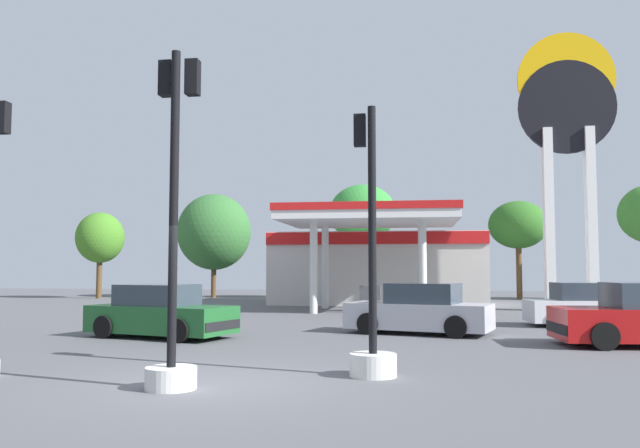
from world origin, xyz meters
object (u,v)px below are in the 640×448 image
Objects in this scene: traffic_signal_0 at (173,276)px; tree_2 at (363,213)px; station_pole_sign at (567,132)px; car_2 at (589,306)px; car_0 at (161,313)px; tree_1 at (214,232)px; car_1 at (420,311)px; tree_0 at (100,238)px; tree_3 at (518,225)px; traffic_signal_1 at (372,311)px.

traffic_signal_0 is 0.75× the size of tree_2.
car_2 is (-1.24, -7.59, -7.25)m from station_pole_sign.
tree_1 reaches higher than car_0.
traffic_signal_0 reaches higher than car_2.
car_1 is at bearing -121.64° from station_pole_sign.
car_2 is 19.99m from tree_2.
tree_0 reaches higher than traffic_signal_0.
tree_0 is at bearing 162.41° from station_pole_sign.
tree_1 is at bearing 135.42° from car_2.
station_pole_sign is 10.57m from car_2.
car_0 is 0.71× the size of tree_3.
station_pole_sign is at bearing 43.38° from car_0.
car_0 is at bearing -75.46° from tree_1.
traffic_signal_0 is 31.53m from tree_1.
car_0 is 8.06m from traffic_signal_1.
tree_3 is at bearing 1.06° from tree_1.
tree_1 reaches higher than traffic_signal_0.
tree_3 reaches higher than traffic_signal_1.
tree_1 reaches higher than car_1.
tree_1 is 9.69m from tree_2.
tree_1 is (-9.06, 30.10, 2.48)m from traffic_signal_0.
traffic_signal_1 is 0.79× the size of tree_3.
tree_1 is at bearing 17.26° from tree_0.
traffic_signal_0 is at bearing -91.08° from tree_2.
station_pole_sign is at bearing 67.54° from traffic_signal_1.
tree_1 reaches higher than tree_3.
station_pole_sign is 23.12m from traffic_signal_0.
tree_0 reaches higher than car_1.
car_1 is 0.65× the size of tree_1.
tree_0 is at bearing 121.17° from car_0.
tree_1 is 1.12× the size of tree_3.
traffic_signal_1 is (6.01, -5.35, 0.46)m from car_0.
tree_1 is (6.74, 2.09, 0.44)m from tree_0.
tree_1 is at bearing 121.35° from car_1.
car_0 is 0.81× the size of traffic_signal_0.
car_2 is (5.38, 3.16, -0.02)m from car_1.
tree_3 reaches higher than traffic_signal_0.
station_pole_sign reaches higher than traffic_signal_0.
station_pole_sign is 2.34× the size of traffic_signal_0.
tree_1 is at bearing 104.54° from car_0.
traffic_signal_0 is at bearing -108.05° from tree_3.
traffic_signal_0 is at bearing -66.22° from car_0.
tree_3 reaches higher than tree_0.
tree_2 is at bearing 5.29° from tree_0.
car_1 is 9.78m from traffic_signal_0.
car_1 reaches higher than car_0.
tree_3 reaches higher than car_0.
car_1 is 22.68m from tree_3.
tree_0 is 7.07m from tree_1.
traffic_signal_1 is at bearing -96.69° from car_1.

